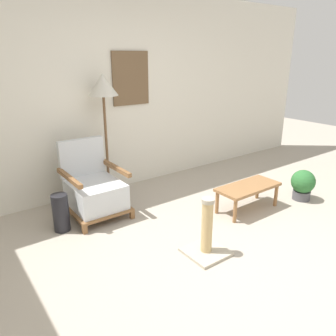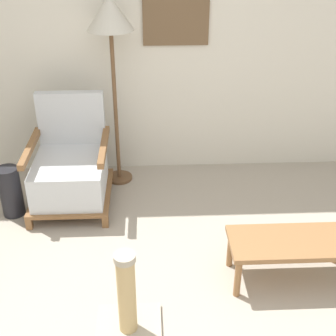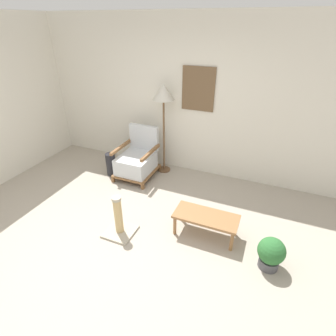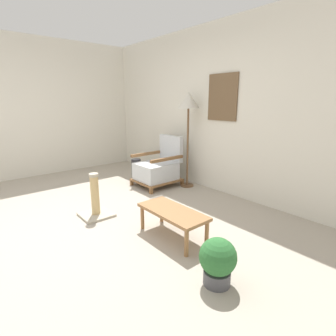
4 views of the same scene
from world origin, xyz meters
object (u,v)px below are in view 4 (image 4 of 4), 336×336
at_px(floor_lamp, 188,105).
at_px(potted_plant, 218,260).
at_px(vase, 136,170).
at_px(coffee_table, 173,214).
at_px(scratching_post, 96,202).
at_px(armchair, 158,168).

distance_m(floor_lamp, potted_plant, 2.88).
bearing_deg(potted_plant, vase, 159.26).
bearing_deg(potted_plant, coffee_table, 164.62).
bearing_deg(scratching_post, floor_lamp, 94.29).
bearing_deg(vase, potted_plant, -20.74).
xyz_separation_m(floor_lamp, coffee_table, (1.22, -1.40, -1.15)).
height_order(armchair, floor_lamp, floor_lamp).
xyz_separation_m(armchair, floor_lamp, (0.38, 0.37, 1.11)).
relative_size(coffee_table, potted_plant, 2.03).
relative_size(armchair, coffee_table, 1.05).
bearing_deg(armchair, coffee_table, -32.94).
relative_size(armchair, scratching_post, 1.50).
bearing_deg(coffee_table, vase, 157.18).
xyz_separation_m(armchair, scratching_post, (0.51, -1.45, -0.12)).
bearing_deg(coffee_table, floor_lamp, 131.02).
height_order(armchair, scratching_post, armchair).
xyz_separation_m(coffee_table, potted_plant, (0.84, -0.23, -0.06)).
bearing_deg(scratching_post, potted_plant, 5.62).
distance_m(coffee_table, scratching_post, 1.16).
height_order(vase, scratching_post, scratching_post).
relative_size(floor_lamp, potted_plant, 3.97).
bearing_deg(potted_plant, armchair, 152.54).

